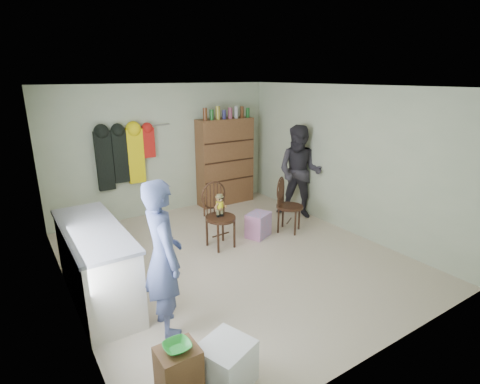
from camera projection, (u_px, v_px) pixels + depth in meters
ground_plane at (233, 258)px, 5.66m from camera, size 5.00×5.00×0.00m
room_walls at (214, 149)px, 5.61m from camera, size 5.00×5.00×5.00m
counter at (96, 264)px, 4.50m from camera, size 0.64×1.86×0.94m
stool at (179, 374)px, 3.14m from camera, size 0.34×0.29×0.49m
bowl at (177, 347)px, 3.06m from camera, size 0.23×0.23×0.06m
plastic_tub at (226, 364)px, 3.30m from camera, size 0.55×0.54×0.41m
chair_front at (218, 211)px, 5.90m from camera, size 0.50×0.50×1.05m
chair_far at (286, 203)px, 6.50m from camera, size 0.61×0.61×0.98m
striped_bag at (258, 225)px, 6.36m from camera, size 0.49×0.44×0.42m
person_left at (163, 258)px, 3.86m from camera, size 0.44×0.64×1.68m
person_right at (299, 172)px, 7.09m from camera, size 1.02×1.08×1.77m
dresser at (225, 161)px, 7.87m from camera, size 1.20×0.39×2.06m
coat_rack at (124, 156)px, 6.75m from camera, size 1.42×0.12×1.09m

